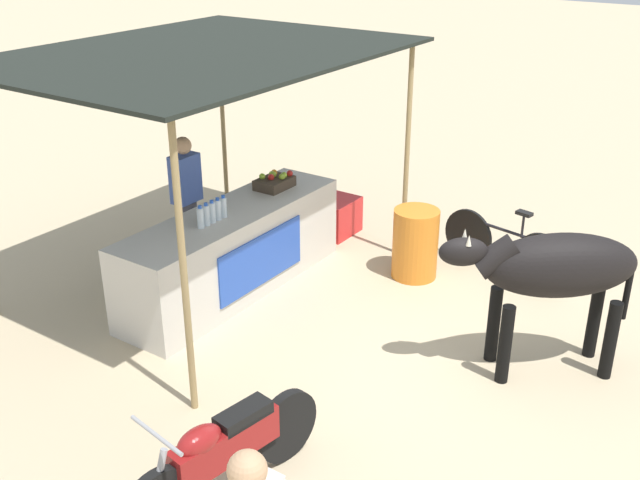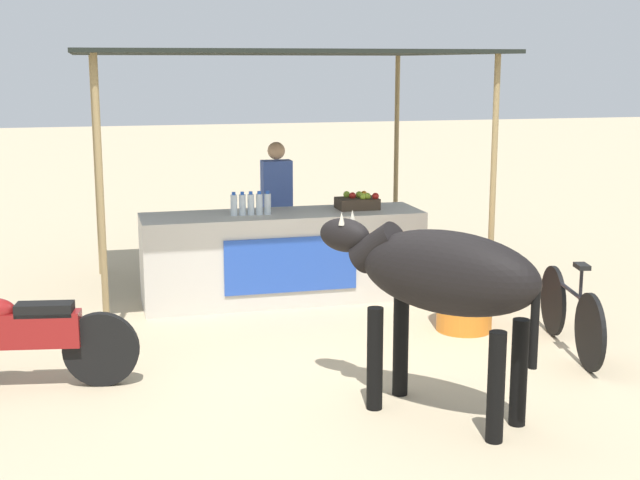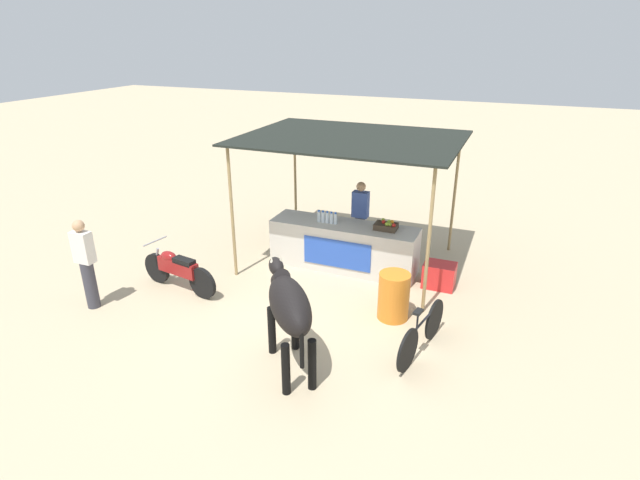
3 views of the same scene
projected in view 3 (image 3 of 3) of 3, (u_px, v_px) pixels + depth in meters
The scene contains 12 objects.
ground_plane at pixel (300, 319), 8.53m from camera, with size 60.00×60.00×0.00m, color tan.
stall_counter at pixel (344, 246), 10.22m from camera, with size 3.00×0.82×0.96m.
stall_awning at pixel (351, 143), 9.67m from camera, with size 4.20×3.20×2.66m.
water_bottle_row at pixel (327, 217), 10.07m from camera, with size 0.43×0.07×0.25m.
fruit_crate at pixel (386, 226), 9.75m from camera, with size 0.44×0.32×0.18m.
vendor_behind_counter at pixel (360, 218), 10.68m from camera, with size 0.34×0.22×1.65m.
cooler_box at pixel (439, 275), 9.54m from camera, with size 0.60×0.44×0.48m, color red.
water_barrel at pixel (394, 296), 8.43m from camera, with size 0.53×0.53×0.83m, color orange.
cow at pixel (289, 305), 6.95m from camera, with size 1.42×1.65×1.44m.
motorcycle_parked at pixel (178, 269), 9.36m from camera, with size 1.79×0.55×0.90m.
bicycle_leaning at pixel (422, 333), 7.52m from camera, with size 0.37×1.63×0.85m.
passerby_on_street at pixel (86, 264), 8.60m from camera, with size 0.34×0.22×1.65m.
Camera 3 is at (3.10, -6.65, 4.58)m, focal length 28.00 mm.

